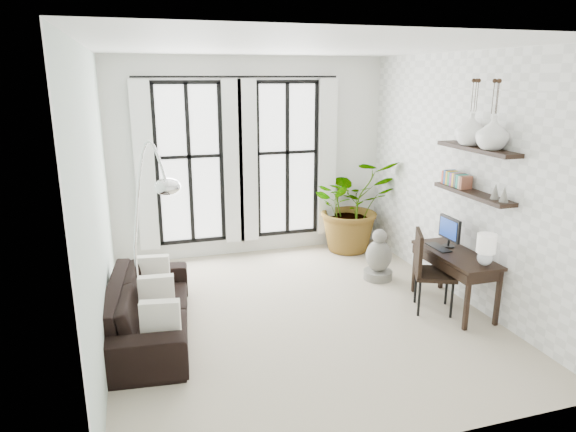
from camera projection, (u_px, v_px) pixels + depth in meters
name	position (u px, v px, depth m)	size (l,w,h in m)	color
floor	(298.00, 314.00, 6.45)	(5.00, 5.00, 0.00)	#B6A991
ceiling	(300.00, 47.00, 5.60)	(5.00, 5.00, 0.00)	white
wall_left	(96.00, 203.00, 5.39)	(5.00, 5.00, 0.00)	silver
wall_right	(464.00, 179.00, 6.66)	(5.00, 5.00, 0.00)	white
wall_back	(251.00, 158.00, 8.33)	(4.50, 4.50, 0.00)	white
windows	(240.00, 162.00, 8.22)	(3.26, 0.13, 2.65)	white
wall_shelves	(472.00, 175.00, 6.25)	(0.25, 1.30, 0.60)	black
sofa	(149.00, 307.00, 5.89)	(2.24, 0.88, 0.65)	black
throw_pillows	(157.00, 292.00, 5.87)	(0.40, 1.52, 0.40)	silver
plant	(352.00, 205.00, 8.65)	(1.43, 1.24, 1.59)	#2D7228
desk	(458.00, 258.00, 6.40)	(0.53, 1.26, 1.14)	black
desk_chair	(428.00, 266.00, 6.42)	(0.65, 0.65, 1.03)	black
arc_lamp	(150.00, 196.00, 5.71)	(0.72, 0.52, 2.22)	silver
buddha	(379.00, 258.00, 7.49)	(0.42, 0.42, 0.76)	gray
vase_a	(493.00, 133.00, 5.85)	(0.37, 0.37, 0.38)	white
vase_b	(471.00, 129.00, 6.21)	(0.37, 0.37, 0.38)	white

